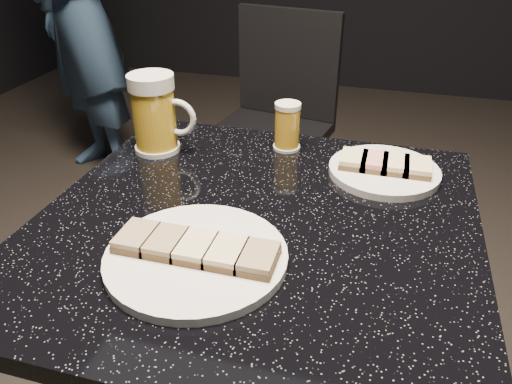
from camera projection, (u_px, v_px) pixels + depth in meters
plate_large at (196, 257)px, 0.71m from camera, size 0.26×0.26×0.01m
plate_small at (384, 171)px, 0.93m from camera, size 0.21×0.21×0.01m
patron at (78, 12)px, 2.18m from camera, size 0.68×0.62×1.55m
table at (256, 327)px, 0.93m from camera, size 0.70×0.70×0.75m
beer_mug at (155, 113)px, 0.99m from camera, size 0.13×0.09×0.16m
beer_tumbler at (287, 126)px, 1.01m from camera, size 0.06×0.06×0.10m
chair at (275, 117)px, 1.85m from camera, size 0.46×0.46×0.87m
canapes_on_plate_large at (196, 247)px, 0.70m from camera, size 0.23×0.07×0.02m
canapes_on_plate_small at (385, 163)px, 0.92m from camera, size 0.16×0.07×0.02m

